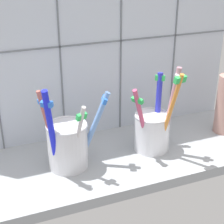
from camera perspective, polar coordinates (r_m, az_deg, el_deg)
name	(u,v)px	position (r cm, az deg, el deg)	size (l,w,h in cm)	color
counter_slab	(112,161)	(72.53, -0.07, -7.63)	(64.00, 22.00, 2.00)	#9EA3A8
tile_wall_back	(89,39)	(74.44, -3.55, 11.29)	(64.00, 2.20, 45.00)	silver
toothbrush_cup_left	(68,144)	(66.91, -6.89, -4.97)	(12.87, 9.14, 17.18)	silver
toothbrush_cup_right	(153,129)	(72.63, 6.50, -2.61)	(9.84, 10.23, 17.94)	white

